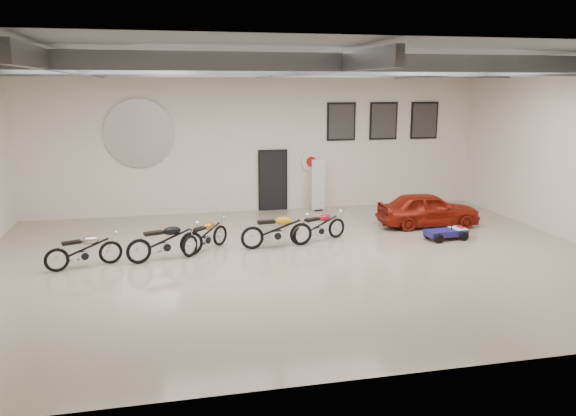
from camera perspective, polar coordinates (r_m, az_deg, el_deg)
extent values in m
cube|color=tan|center=(14.37, 1.04, -5.29)|extent=(16.00, 12.00, 0.01)
cube|color=slate|center=(13.71, 1.12, 15.05)|extent=(16.00, 12.00, 0.01)
cube|color=#F0E0CE|center=(19.66, -3.05, 6.91)|extent=(16.00, 0.02, 5.00)
cube|color=black|center=(19.89, -1.56, 2.77)|extent=(0.92, 0.08, 2.10)
imported|color=maroon|center=(18.19, 14.05, -0.14)|extent=(1.45, 3.24, 1.08)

